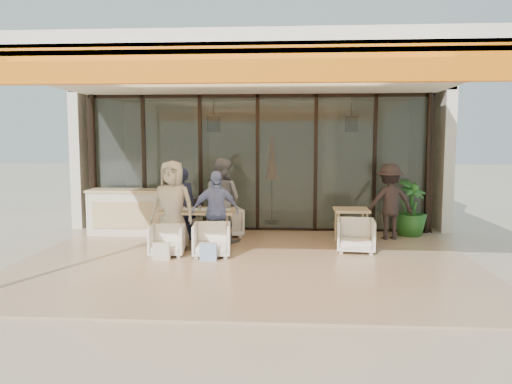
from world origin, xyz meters
TOP-DOWN VIEW (x-y plane):
  - ground at (0.00, 0.00)m, footprint 70.00×70.00m
  - terrace_floor at (0.00, 0.00)m, footprint 8.00×6.00m
  - terrace_structure at (0.00, -0.26)m, footprint 8.00×6.00m
  - glass_storefront at (0.00, 3.00)m, footprint 8.08×0.10m
  - interior_block at (0.01, 5.31)m, footprint 9.05×3.62m
  - host_counter at (-2.84, 2.30)m, footprint 1.85×0.65m
  - dining_table at (-1.10, 1.27)m, footprint 1.50×0.90m
  - chair_far_left at (-1.52, 2.21)m, footprint 0.76×0.73m
  - chair_far_right at (-0.68, 2.21)m, footprint 0.90×0.87m
  - chair_near_left at (-1.52, 0.31)m, footprint 0.68×0.65m
  - chair_near_right at (-0.68, 0.31)m, footprint 0.74×0.70m
  - diner_navy at (-1.52, 1.71)m, footprint 0.59×0.40m
  - diner_grey at (-0.68, 1.71)m, footprint 1.05×0.94m
  - diner_cream at (-1.52, 0.81)m, footprint 0.92×0.65m
  - diner_periwinkle at (-0.68, 0.81)m, footprint 0.98×0.62m
  - tote_bag_cream at (-1.52, -0.09)m, footprint 0.30×0.10m
  - tote_bag_blue at (-0.68, -0.09)m, footprint 0.30×0.10m
  - side_table at (2.01, 1.60)m, footprint 0.70×0.70m
  - side_chair at (2.01, 0.85)m, footprint 0.76×0.72m
  - standing_woman at (2.89, 2.13)m, footprint 1.15×0.78m
  - potted_palm at (3.44, 2.54)m, footprint 1.00×1.00m

SIDE VIEW (x-z plane):
  - ground at x=0.00m, z-range 0.00..0.00m
  - terrace_floor at x=0.00m, z-range 0.00..0.01m
  - tote_bag_cream at x=-1.52m, z-range 0.00..0.34m
  - tote_bag_blue at x=-0.68m, z-range 0.00..0.34m
  - chair_near_left at x=-1.52m, z-range 0.00..0.64m
  - chair_far_left at x=-1.52m, z-range 0.00..0.64m
  - chair_near_right at x=-0.68m, z-range 0.00..0.70m
  - side_chair at x=2.01m, z-range 0.00..0.72m
  - chair_far_right at x=-0.68m, z-range 0.00..0.73m
  - host_counter at x=-2.84m, z-range 0.01..1.05m
  - potted_palm at x=3.44m, z-range 0.00..1.27m
  - side_table at x=2.01m, z-range 0.27..1.01m
  - dining_table at x=-1.10m, z-range 0.22..1.15m
  - diner_periwinkle at x=-0.68m, z-range 0.00..1.56m
  - diner_navy at x=-1.52m, z-range 0.00..1.58m
  - standing_woman at x=2.89m, z-range 0.00..1.65m
  - diner_cream at x=-1.52m, z-range 0.00..1.76m
  - diner_grey at x=-0.68m, z-range 0.00..1.77m
  - glass_storefront at x=0.00m, z-range 0.00..3.20m
  - interior_block at x=0.01m, z-range 0.47..3.99m
  - terrace_structure at x=0.00m, z-range 1.55..4.95m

